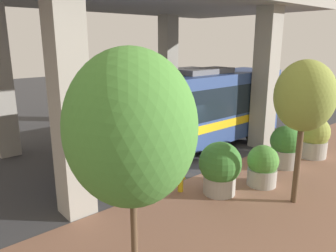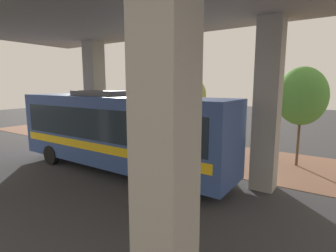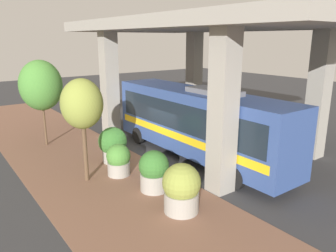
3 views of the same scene
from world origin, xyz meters
TOP-DOWN VIEW (x-y plane):
  - ground_plane at (0.00, 0.00)m, footprint 80.00×80.00m
  - sidewalk_strip at (-3.00, 0.00)m, footprint 6.00×40.00m
  - overpass at (4.00, 0.00)m, footprint 9.40×17.85m
  - bus at (2.24, -1.46)m, footprint 2.54×11.52m
  - fire_hydrant at (-0.59, 1.60)m, footprint 0.40×0.19m
  - planter_front at (-1.71, -3.29)m, footprint 1.26×1.26m
  - planter_middle at (-2.14, -0.99)m, footprint 1.12×1.12m
  - planter_back at (-1.89, -5.33)m, footprint 1.41×1.41m
  - planter_extra at (-1.56, 0.69)m, footprint 1.45×1.45m
  - street_tree_near at (-3.50, 5.61)m, footprint 2.41×2.41m
  - street_tree_far at (-3.58, -0.65)m, footprint 1.80×1.80m

SIDE VIEW (x-z plane):
  - ground_plane at x=0.00m, z-range 0.00..0.00m
  - sidewalk_strip at x=-3.00m, z-range 0.00..0.02m
  - fire_hydrant at x=-0.59m, z-range 0.01..1.03m
  - planter_middle at x=-2.14m, z-range -0.01..1.50m
  - planter_front at x=-1.71m, z-range 0.00..1.74m
  - planter_back at x=-1.89m, z-range -0.01..1.86m
  - planter_extra at x=-1.56m, z-range 0.03..1.87m
  - bus at x=2.24m, z-range 0.16..4.02m
  - street_tree_far at x=-3.58m, z-range 1.18..5.77m
  - street_tree_near at x=-3.50m, z-range 1.06..6.10m
  - overpass at x=4.00m, z-range 2.68..9.91m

